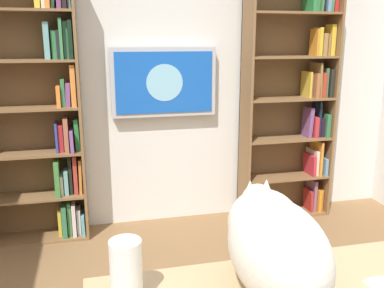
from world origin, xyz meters
TOP-DOWN VIEW (x-y plane):
  - wall_back at (0.00, -2.23)m, footprint 4.52×0.06m
  - bookshelf_left at (-1.20, -2.06)m, footprint 0.83×0.28m
  - bookshelf_right at (1.01, -2.06)m, footprint 0.79×0.28m
  - wall_mounted_tv at (0.02, -2.15)m, footprint 0.90×0.07m
  - cat at (0.03, 0.19)m, footprint 0.32×0.68m
  - paper_towel_roll at (0.55, 0.14)m, footprint 0.11×0.11m
  - coffee_mug at (-0.16, 0.12)m, footprint 0.08×0.08m

SIDE VIEW (x-z plane):
  - coffee_mug at x=-0.16m, z-range 0.75..0.85m
  - paper_towel_roll at x=0.55m, z-range 0.75..0.99m
  - cat at x=0.03m, z-range 0.76..1.13m
  - bookshelf_right at x=1.01m, z-range 0.00..2.22m
  - bookshelf_left at x=-1.20m, z-range 0.01..2.24m
  - wall_mounted_tv at x=0.02m, z-range 0.98..1.57m
  - wall_back at x=0.00m, z-range 0.00..2.70m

